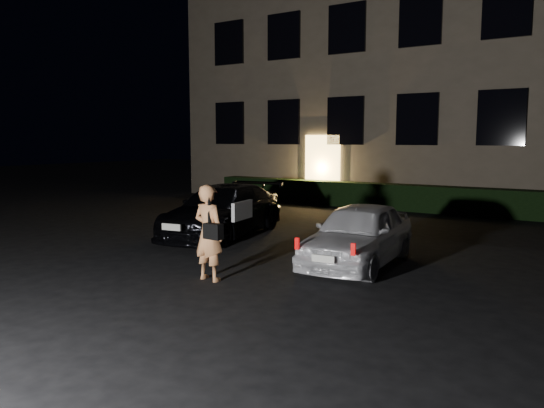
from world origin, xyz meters
The scene contains 6 objects.
ground centered at (0.00, 0.00, 0.00)m, with size 80.00×80.00×0.00m, color black.
building centered at (0.00, 14.99, 6.00)m, with size 20.00×8.11×12.00m.
hedge centered at (0.00, 10.50, 0.42)m, with size 15.00×0.70×0.85m, color black.
sedan centered at (-2.35, 3.55, 0.61)m, with size 2.37×4.45×1.23m.
hatch centered at (1.67, 2.52, 0.58)m, with size 1.64×3.51×1.16m.
man centered at (0.05, 0.13, 0.81)m, with size 0.66×0.42×1.60m.
Camera 1 is at (5.63, -6.54, 2.33)m, focal length 35.00 mm.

